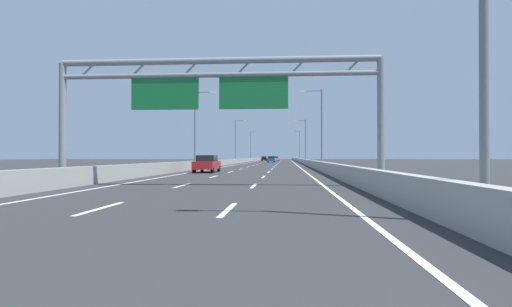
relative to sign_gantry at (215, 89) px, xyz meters
The scene contains 50 objects.
ground_plane 78.72m from the sign_gantry, 89.93° to the left, with size 260.00×260.00×0.00m, color #2D2D30.
lane_dash_left_1 10.28m from the sign_gantry, 100.80° to the right, with size 0.16×3.00×0.01m, color white.
lane_dash_left_2 5.10m from the sign_gantry, behind, with size 0.16×3.00×0.01m, color white.
lane_dash_left_3 10.41m from the sign_gantry, 100.63° to the left, with size 0.16×3.00×0.01m, color white.
lane_dash_left_4 18.78m from the sign_gantry, 95.38° to the left, with size 0.16×3.00×0.01m, color white.
lane_dash_left_5 27.55m from the sign_gantry, 93.60° to the left, with size 0.16×3.00×0.01m, color white.
lane_dash_left_6 36.43m from the sign_gantry, 92.70° to the left, with size 0.16×3.00×0.01m, color white.
lane_dash_left_7 45.36m from the sign_gantry, 92.16° to the left, with size 0.16×3.00×0.01m, color white.
lane_dash_left_8 54.31m from the sign_gantry, 91.80° to the left, with size 0.16×3.00×0.01m, color white.
lane_dash_left_9 63.28m from the sign_gantry, 91.55° to the left, with size 0.16×3.00×0.01m, color white.
lane_dash_left_10 72.25m from the sign_gantry, 91.35° to the left, with size 0.16×3.00×0.01m, color white.
lane_dash_left_11 81.23m from the sign_gantry, 91.20° to the left, with size 0.16×3.00×0.01m, color white.
lane_dash_left_12 90.22m from the sign_gantry, 91.08° to the left, with size 0.16×3.00×0.01m, color white.
lane_dash_left_13 99.20m from the sign_gantry, 90.98° to the left, with size 0.16×3.00×0.01m, color white.
lane_dash_left_14 108.19m from the sign_gantry, 90.90° to the left, with size 0.16×3.00×0.01m, color white.
lane_dash_left_15 117.18m from the sign_gantry, 90.83° to the left, with size 0.16×3.00×0.01m, color white.
lane_dash_left_16 126.17m from the sign_gantry, 90.77° to the left, with size 0.16×3.00×0.01m, color white.
lane_dash_left_17 135.17m from the sign_gantry, 90.72° to the left, with size 0.16×3.00×0.01m, color white.
lane_dash_right_1 10.32m from the sign_gantry, 78.01° to the right, with size 0.16×3.00×0.01m, color white.
lane_dash_right_2 5.17m from the sign_gantry, ahead, with size 0.16×3.00×0.01m, color white.
lane_dash_right_3 10.44m from the sign_gantry, 78.19° to the left, with size 0.16×3.00×0.01m, color white.
lane_dash_right_4 18.80m from the sign_gantry, 84.01° to the left, with size 0.16×3.00×0.01m, color white.
lane_dash_right_5 27.56m from the sign_gantry, 85.99° to the left, with size 0.16×3.00×0.01m, color white.
lane_dash_right_6 36.44m from the sign_gantry, 86.99° to the left, with size 0.16×3.00×0.01m, color white.
lane_dash_right_7 45.37m from the sign_gantry, 87.59° to the left, with size 0.16×3.00×0.01m, color white.
lane_dash_right_8 54.32m from the sign_gantry, 87.99° to the left, with size 0.16×3.00×0.01m, color white.
lane_dash_right_9 63.28m from the sign_gantry, 88.28° to the left, with size 0.16×3.00×0.01m, color white.
lane_dash_right_10 72.26m from the sign_gantry, 88.49° to the left, with size 0.16×3.00×0.01m, color white.
lane_dash_right_11 81.24m from the sign_gantry, 88.66° to the left, with size 0.16×3.00×0.01m, color white.
lane_dash_right_12 90.22m from the sign_gantry, 88.79° to the left, with size 0.16×3.00×0.01m, color white.
lane_dash_right_13 99.21m from the sign_gantry, 88.90° to the left, with size 0.16×3.00×0.01m, color white.
lane_dash_right_14 108.19m from the sign_gantry, 88.99° to the left, with size 0.16×3.00×0.01m, color white.
lane_dash_right_15 117.19m from the sign_gantry, 89.07° to the left, with size 0.16×3.00×0.01m, color white.
lane_dash_right_16 126.18m from the sign_gantry, 89.14° to the left, with size 0.16×3.00×0.01m, color white.
lane_dash_right_17 135.17m from the sign_gantry, 89.20° to the left, with size 0.16×3.00×0.01m, color white.
edge_line_left 66.94m from the sign_gantry, 94.43° to the left, with size 0.16×176.00×0.01m, color white.
edge_line_right 66.96m from the sign_gantry, 85.41° to the left, with size 0.16×176.00×0.01m, color white.
barrier_left 88.94m from the sign_gantry, 94.39° to the left, with size 0.45×220.00×0.95m.
barrier_right 88.95m from the sign_gantry, 85.48° to the left, with size 0.45×220.00×0.95m.
sign_gantry is the anchor object (origin of this frame).
streetlamp_left_mid 30.40m from the sign_gantry, 104.03° to the left, with size 2.58×0.28×9.50m.
streetlamp_right_mid 30.44m from the sign_gantry, 75.61° to the left, with size 2.58×0.28×9.50m.
streetlamp_left_far 70.15m from the sign_gantry, 96.03° to the left, with size 2.58×0.28×9.50m.
streetlamp_right_far 70.17m from the sign_gantry, 83.81° to the left, with size 2.58×0.28×9.50m.
streetlamp_left_distant 110.27m from the sign_gantry, 93.83° to the left, with size 2.58×0.28×9.50m.
streetlamp_right_distant 110.29m from the sign_gantry, 86.07° to the left, with size 2.58×0.28×9.50m.
black_car 112.05m from the sign_gantry, 91.77° to the left, with size 1.73×4.65×1.50m.
red_car 18.00m from the sign_gantry, 102.29° to the left, with size 1.84×4.54×1.57m.
silver_car 108.49m from the sign_gantry, 89.83° to the left, with size 1.90×4.42×1.49m.
blue_car 82.59m from the sign_gantry, 90.10° to the left, with size 1.79×4.19×1.53m.
Camera 1 is at (3.38, 1.36, 1.46)m, focal length 28.81 mm.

